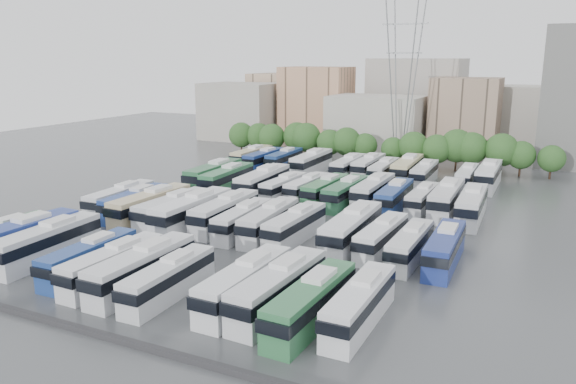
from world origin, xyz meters
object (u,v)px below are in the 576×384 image
at_px(bus_r3_s0, 252,156).
at_px(bus_r3_s10, 424,173).
at_px(bus_r1_s4, 192,211).
at_px(bus_r1_s13, 445,248).
at_px(bus_r2_s8, 346,193).
at_px(electricity_pylon, 403,66).
at_px(bus_r1_s11, 381,237).
at_px(bus_r2_s4, 263,182).
at_px(bus_r1_s12, 410,245).
at_px(bus_r2_s13, 472,205).
at_px(bus_r3_s2, 284,159).
at_px(bus_r3_s9, 407,169).
at_px(bus_r0_s12, 360,304).
at_px(bus_r3_s7, 369,166).
at_px(bus_r0_s1, 19,239).
at_px(bus_r3_s6, 348,167).
at_px(bus_r1_s8, 295,225).
at_px(bus_r1_s10, 352,229).
at_px(bus_r1_s3, 173,209).
at_px(bus_r3_s4, 311,162).
at_px(bus_r2_s1, 214,175).
at_px(bus_r2_s7, 326,190).
at_px(bus_r2_s6, 307,187).
at_px(bus_r2_s9, 373,191).
at_px(bus_r0_s0, 1,237).
at_px(bus_r0_s5, 113,264).
at_px(bus_r2_s10, 394,197).
at_px(bus_r0_s7, 169,279).
at_px(bus_r3_s12, 467,177).
at_px(bus_r1_s7, 269,221).
at_px(bus_r2_s12, 447,199).
at_px(bus_r1_s2, 151,205).
at_px(bus_r0_s10, 279,288).
at_px(bus_r0_s2, 48,242).
at_px(bus_r0_s11, 311,302).
at_px(bus_r0_s6, 142,268).
at_px(bus_r2_s5, 284,187).
at_px(bus_r3_s13, 488,175).
at_px(bus_r1_s1, 135,202).
at_px(bus_r3_s1, 264,159).
at_px(bus_r1_s5, 225,212).

bearing_deg(bus_r3_s0, bus_r3_s10, -1.32).
bearing_deg(bus_r1_s4, bus_r1_s13, 1.87).
bearing_deg(bus_r2_s8, electricity_pylon, 95.99).
relative_size(bus_r1_s11, bus_r2_s8, 0.94).
distance_m(bus_r2_s4, bus_r3_s10, 27.20).
bearing_deg(bus_r1_s12, bus_r2_s13, 79.99).
xyz_separation_m(bus_r3_s2, bus_r3_s10, (26.38, -1.78, -0.00)).
distance_m(bus_r2_s4, bus_r3_s9, 26.07).
bearing_deg(bus_r0_s12, bus_r3_s7, 107.31).
relative_size(bus_r1_s13, bus_r3_s10, 1.00).
height_order(bus_r0_s1, bus_r3_s10, bus_r0_s1).
bearing_deg(bus_r3_s2, bus_r3_s6, -9.18).
xyz_separation_m(bus_r1_s8, bus_r3_s0, (-26.43, 37.03, 0.06)).
height_order(bus_r1_s4, bus_r1_s10, bus_r1_s4).
height_order(bus_r1_s3, bus_r3_s4, bus_r3_s4).
xyz_separation_m(electricity_pylon, bus_r2_s1, (-19.98, -37.68, -16.58)).
height_order(bus_r2_s4, bus_r2_s7, bus_r2_s4).
xyz_separation_m(bus_r1_s13, bus_r2_s6, (-23.39, 18.94, -0.13)).
height_order(electricity_pylon, bus_r2_s9, electricity_pylon).
xyz_separation_m(bus_r0_s0, bus_r0_s5, (16.62, -1.13, 0.02)).
bearing_deg(bus_r2_s10, bus_r2_s9, 154.32).
xyz_separation_m(bus_r0_s5, bus_r0_s7, (6.61, -0.45, -0.07)).
bearing_deg(bus_r0_s5, bus_r1_s11, 44.94).
bearing_deg(bus_r2_s1, bus_r3_s12, 24.95).
bearing_deg(bus_r1_s7, bus_r2_s9, 68.81).
bearing_deg(bus_r1_s7, bus_r0_s1, -141.16).
bearing_deg(bus_r2_s12, bus_r1_s2, -150.33).
bearing_deg(bus_r0_s10, bus_r3_s12, 85.45).
bearing_deg(bus_r1_s10, bus_r0_s2, -146.82).
height_order(bus_r0_s12, bus_r2_s9, bus_r2_s9).
bearing_deg(bus_r1_s11, bus_r3_s4, 126.33).
xyz_separation_m(bus_r1_s8, bus_r3_s6, (-6.38, 35.35, 0.07)).
relative_size(bus_r0_s11, bus_r2_s6, 1.11).
bearing_deg(bus_r3_s6, bus_r0_s6, -90.44).
distance_m(electricity_pylon, bus_r3_s6, 26.92).
xyz_separation_m(bus_r0_s10, bus_r2_s9, (-3.36, 36.35, 0.00)).
bearing_deg(bus_r3_s4, bus_r0_s7, -79.55).
xyz_separation_m(bus_r3_s2, bus_r3_s12, (32.99, -0.87, -0.11)).
xyz_separation_m(bus_r2_s5, bus_r3_s13, (26.35, 20.16, 0.35)).
bearing_deg(bus_r1_s7, electricity_pylon, 86.69).
bearing_deg(bus_r0_s5, bus_r1_s8, 63.45).
xyz_separation_m(bus_r1_s1, bus_r2_s12, (36.40, 18.84, 0.25)).
distance_m(bus_r3_s1, bus_r3_s2, 3.74).
height_order(bus_r1_s1, bus_r2_s12, bus_r2_s12).
relative_size(bus_r2_s1, bus_r2_s7, 1.16).
height_order(bus_r1_s10, bus_r2_s8, bus_r1_s10).
bearing_deg(bus_r1_s5, bus_r2_s7, 68.27).
bearing_deg(bus_r3_s0, bus_r2_s1, -77.91).
xyz_separation_m(bus_r1_s13, bus_r3_s1, (-39.69, 36.03, 0.03)).
bearing_deg(bus_r2_s13, bus_r3_s10, 116.76).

